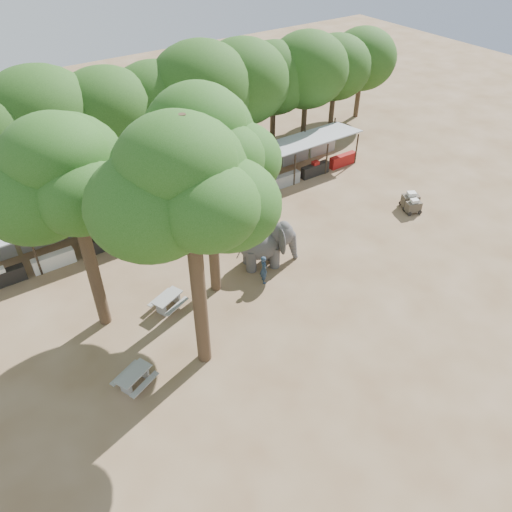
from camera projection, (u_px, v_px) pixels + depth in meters
ground at (328, 331)px, 25.10m from camera, size 100.00×100.00×0.00m
vendor_stalls at (194, 194)px, 33.40m from camera, size 28.00×2.99×2.80m
yard_tree_left at (65, 179)px, 20.69m from camera, size 7.10×6.90×11.02m
yard_tree_center at (183, 188)px, 18.15m from camera, size 7.10×6.90×12.04m
yard_tree_back at (202, 145)px, 22.50m from camera, size 7.10×6.90×11.36m
backdrop_trees at (153, 107)px, 34.11m from camera, size 46.46×5.95×8.33m
elephant at (268, 244)px, 28.59m from camera, size 3.70×2.77×2.75m
handler at (264, 269)px, 27.56m from camera, size 0.60×0.74×1.77m
picnic_table_near at (134, 377)px, 22.13m from camera, size 2.07×1.99×0.81m
picnic_table_far at (168, 301)px, 26.07m from camera, size 2.06×1.97×0.81m
cart_front at (413, 206)px, 33.41m from camera, size 1.24×1.00×1.05m
cart_back at (410, 200)px, 33.94m from camera, size 1.42×1.22×1.18m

